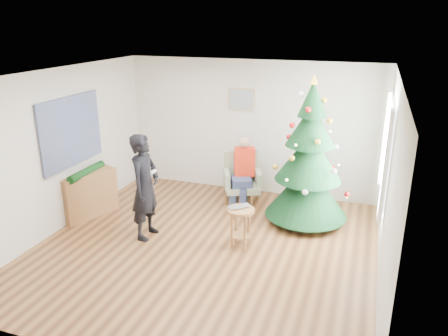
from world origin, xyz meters
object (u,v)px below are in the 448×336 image
at_px(christmas_tree, 309,159).
at_px(armchair, 242,184).
at_px(standing_man, 145,187).
at_px(stool, 240,227).
at_px(console, 89,195).

xyz_separation_m(christmas_tree, armchair, (-1.28, 0.47, -0.78)).
bearing_deg(standing_man, stool, -83.40).
height_order(christmas_tree, standing_man, christmas_tree).
bearing_deg(armchair, console, -170.78).
height_order(stool, console, console).
bearing_deg(standing_man, console, 76.07).
height_order(christmas_tree, armchair, christmas_tree).
height_order(armchair, standing_man, standing_man).
bearing_deg(armchair, standing_man, -142.37).
bearing_deg(armchair, stool, -97.19).
height_order(standing_man, console, standing_man).
xyz_separation_m(stool, console, (-2.83, 0.19, 0.08)).
height_order(armchair, console, armchair).
distance_m(armchair, standing_man, 2.16).
bearing_deg(console, stool, 17.64).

